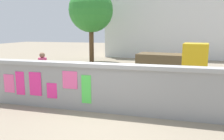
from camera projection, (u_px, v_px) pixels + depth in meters
ground at (142, 69)px, 14.63m from camera, size 60.00×60.00×0.00m
poster_wall at (107, 87)px, 6.89m from camera, size 8.25×0.42×1.52m
auto_rickshaw_truck at (175, 61)px, 12.02m from camera, size 3.76×1.95×1.85m
motorcycle at (141, 82)px, 9.09m from camera, size 1.90×0.56×0.87m
bicycle_near at (98, 75)px, 10.98m from camera, size 1.70×0.44×0.95m
bicycle_far at (206, 89)px, 8.28m from camera, size 1.71×0.44×0.95m
person_walking at (43, 68)px, 9.26m from camera, size 0.45×0.45×1.62m
tree_roadside at (91, 10)px, 17.43m from camera, size 3.43×3.43×5.77m
building_background at (169, 22)px, 22.12m from camera, size 11.79×6.08×6.60m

